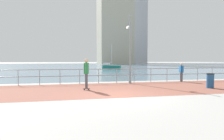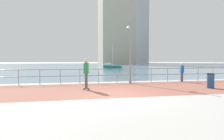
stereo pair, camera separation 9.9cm
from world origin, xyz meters
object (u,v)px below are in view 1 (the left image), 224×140
at_px(bystander, 181,71).
at_px(sailboat_gray, 111,67).
at_px(lamppost, 130,46).
at_px(skateboarder, 86,71).
at_px(trash_bin, 210,81).

distance_m(bystander, sailboat_gray, 22.97).
height_order(lamppost, skateboarder, lamppost).
bearing_deg(trash_bin, skateboarder, 173.00).
height_order(skateboarder, bystander, skateboarder).
distance_m(lamppost, skateboarder, 4.86).
height_order(bystander, sailboat_gray, sailboat_gray).
bearing_deg(sailboat_gray, trash_bin, -89.46).
bearing_deg(trash_bin, bystander, 84.93).
distance_m(bystander, trash_bin, 3.89).
distance_m(trash_bin, sailboat_gray, 26.82).
height_order(lamppost, sailboat_gray, lamppost).
relative_size(lamppost, skateboarder, 2.80).
xyz_separation_m(skateboarder, sailboat_gray, (7.33, 25.88, -0.65)).
relative_size(lamppost, trash_bin, 5.47).
relative_size(bystander, trash_bin, 1.61).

